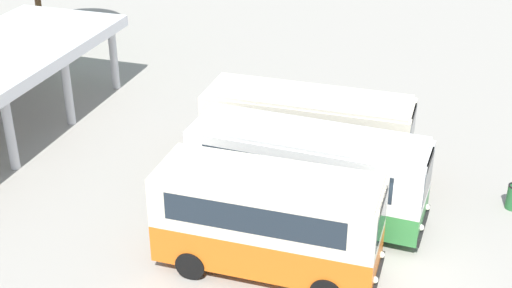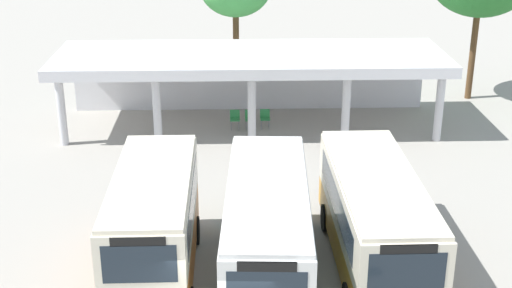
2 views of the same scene
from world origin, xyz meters
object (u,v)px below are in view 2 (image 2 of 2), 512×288
object	(u,v)px
city_bus_middle_cream	(375,217)
waiting_chair_second_from_end	(250,117)
waiting_chair_middle_seat	(265,117)
waiting_chair_end_by_column	(235,118)
city_bus_second_in_row	(267,230)
city_bus_nearest_orange	(154,223)

from	to	relation	value
city_bus_middle_cream	waiting_chair_second_from_end	size ratio (longest dim) A/B	8.94
waiting_chair_second_from_end	waiting_chair_middle_seat	xyz separation A→B (m)	(0.69, 0.04, 0.00)
waiting_chair_middle_seat	waiting_chair_end_by_column	bearing A→B (deg)	-178.04
city_bus_second_in_row	waiting_chair_middle_seat	distance (m)	13.05
city_bus_nearest_orange	city_bus_middle_cream	bearing A→B (deg)	3.81
waiting_chair_end_by_column	waiting_chair_second_from_end	bearing A→B (deg)	0.25
city_bus_nearest_orange	waiting_chair_end_by_column	xyz separation A→B (m)	(2.31, 12.57, -1.28)
waiting_chair_second_from_end	city_bus_second_in_row	bearing A→B (deg)	-89.18
waiting_chair_second_from_end	waiting_chair_end_by_column	bearing A→B (deg)	-179.75
city_bus_second_in_row	waiting_chair_second_from_end	distance (m)	13.00
waiting_chair_end_by_column	city_bus_middle_cream	bearing A→B (deg)	-71.53
city_bus_nearest_orange	city_bus_second_in_row	distance (m)	3.20
city_bus_nearest_orange	waiting_chair_end_by_column	size ratio (longest dim) A/B	7.70
city_bus_second_in_row	waiting_chair_end_by_column	xyz separation A→B (m)	(-0.87, 12.94, -1.20)
waiting_chair_end_by_column	waiting_chair_middle_seat	world-z (taller)	same
city_bus_nearest_orange	city_bus_middle_cream	size ratio (longest dim) A/B	0.86
waiting_chair_middle_seat	city_bus_middle_cream	bearing A→B (deg)	-77.59
city_bus_nearest_orange	city_bus_second_in_row	world-z (taller)	city_bus_nearest_orange
waiting_chair_end_by_column	city_bus_second_in_row	bearing A→B (deg)	-86.15
city_bus_nearest_orange	waiting_chair_middle_seat	size ratio (longest dim) A/B	7.70
waiting_chair_end_by_column	waiting_chair_second_from_end	xyz separation A→B (m)	(0.69, 0.00, 0.00)
city_bus_nearest_orange	waiting_chair_end_by_column	bearing A→B (deg)	79.58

